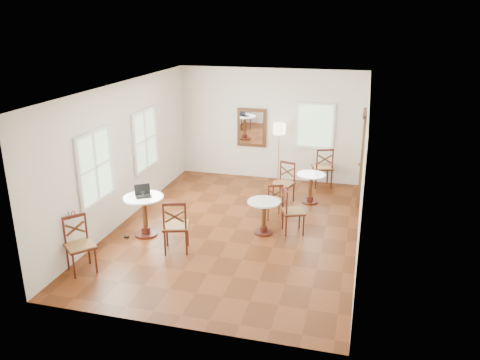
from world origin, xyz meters
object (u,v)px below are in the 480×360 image
Objects in this scene: mouse at (146,196)px; navy_mug at (137,192)px; cafe_table_near at (145,211)px; laptop at (143,193)px; chair_mid_a at (274,201)px; cafe_table_back at (311,185)px; power_adapter at (127,237)px; chair_near_a at (176,226)px; water_glass at (143,194)px; cafe_table_mid at (264,213)px; chair_near_b at (80,245)px; floor_lamp at (279,133)px; chair_back_a at (323,167)px; chair_mid_b at (292,211)px; chair_back_b at (284,183)px.

mouse is 0.77× the size of navy_mug.
cafe_table_near is 2.10× the size of laptop.
chair_mid_a is at bearing 32.71° from cafe_table_near.
cafe_table_back is 7.88× the size of power_adapter.
chair_near_a is at bearing -29.79° from cafe_table_near.
chair_near_a is 1.01m from mouse.
cafe_table_back is at bearing 41.28° from water_glass.
water_glass reaches higher than cafe_table_mid.
water_glass is at bearing 24.83° from chair_near_b.
floor_lamp is (2.04, 3.91, 0.85)m from cafe_table_near.
chair_near_b reaches higher than mouse.
chair_back_a is at bearing 82.19° from cafe_table_back.
power_adapter is (-2.65, -0.93, -0.43)m from cafe_table_mid.
chair_near_b is 4.20m from chair_mid_b.
cafe_table_back is 0.44× the size of floor_lamp.
chair_back_a is at bearing -27.32° from chair_mid_b.
cafe_table_mid is 2.62m from navy_mug.
chair_mid_b is (0.56, 0.19, 0.04)m from cafe_table_mid.
cafe_table_mid is at bearing 63.12° from chair_mid_a.
chair_near_b reaches higher than water_glass.
laptop is (-3.25, -3.85, 0.37)m from chair_back_a.
cafe_table_near is 2.43m from cafe_table_mid.
power_adapter is (-2.71, -1.76, -0.40)m from chair_mid_a.
chair_back_b is at bearing -115.81° from chair_mid_a.
chair_near_b is 2.50× the size of laptop.
chair_back_a reaches higher than chair_near_a.
cafe_table_back is at bearing 23.85° from mouse.
laptop reaches higher than cafe_table_near.
cafe_table_back is at bearing 39.08° from navy_mug.
laptop is (-3.08, -2.64, 0.46)m from cafe_table_back.
chair_mid_b is 9.97× the size of mouse.
power_adapter is (-0.16, -0.29, -0.88)m from navy_mug.
chair_mid_a is 2.06× the size of laptop.
navy_mug is (-3.22, -2.62, 0.45)m from cafe_table_back.
chair_back_a reaches higher than navy_mug.
floor_lamp reaches higher than navy_mug.
chair_mid_a is at bearing 86.10° from cafe_table_mid.
cafe_table_back is (3.06, 2.68, -0.08)m from cafe_table_near.
power_adapter is at bearing -118.23° from navy_mug.
water_glass is (-2.05, -3.92, -0.47)m from floor_lamp.
cafe_table_mid is at bearing 88.34° from chair_mid_b.
navy_mug is at bearing -45.86° from chair_near_a.
cafe_table_near is 7.70× the size of water_glass.
chair_back_a reaches higher than chair_back_b.
chair_mid_b is at bearing 19.25° from cafe_table_mid.
chair_near_a is 1.76m from chair_near_b.
chair_near_a reaches higher than power_adapter.
laptop reaches higher than chair_near_b.
chair_mid_a is at bearing 29.94° from navy_mug.
laptop reaches higher than cafe_table_mid.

